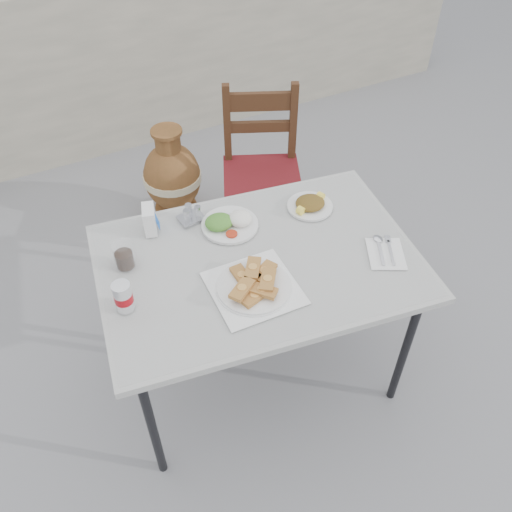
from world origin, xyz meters
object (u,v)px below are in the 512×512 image
cafe_table (258,268)px  salad_rice_plate (229,222)px  napkin_holder (150,220)px  condiment_caddy (191,215)px  terracotta_urn (172,177)px  chair (262,173)px  salad_chopped_plate (310,204)px  pide_plate (254,283)px  cola_glass (124,257)px  soda_can (123,297)px

cafe_table → salad_rice_plate: 0.25m
napkin_holder → condiment_caddy: bearing=12.0°
cafe_table → terracotta_urn: size_ratio=2.20×
cafe_table → chair: (0.47, 0.88, -0.23)m
salad_rice_plate → salad_chopped_plate: (0.38, -0.05, -0.01)m
condiment_caddy → salad_chopped_plate: bearing=-17.7°
napkin_holder → condiment_caddy: size_ratio=1.03×
pide_plate → salad_chopped_plate: (0.45, 0.33, -0.01)m
salad_rice_plate → cola_glass: bearing=-176.5°
cafe_table → chair: chair is taller
soda_can → condiment_caddy: soda_can is taller
pide_plate → cola_glass: size_ratio=2.93×
cafe_table → salad_chopped_plate: bearing=28.0°
cafe_table → salad_chopped_plate: (0.36, 0.19, 0.07)m
chair → terracotta_urn: bearing=153.5°
cafe_table → napkin_holder: (-0.34, 0.37, 0.12)m
cafe_table → salad_rice_plate: bearing=95.1°
salad_chopped_plate → condiment_caddy: size_ratio=1.79×
napkin_holder → condiment_caddy: (0.18, -0.01, -0.03)m
pide_plate → terracotta_urn: bearing=83.7°
cola_glass → napkin_holder: size_ratio=0.96×
salad_rice_plate → soda_can: soda_can is taller
salad_chopped_plate → napkin_holder: size_ratio=1.73×
chair → salad_chopped_plate: bearing=-75.2°
cola_glass → napkin_holder: (0.16, 0.16, 0.01)m
pide_plate → terracotta_urn: size_ratio=0.53×
cola_glass → condiment_caddy: cola_glass is taller
napkin_holder → salad_chopped_plate: bearing=2.1°
pide_plate → condiment_caddy: bearing=97.3°
salad_rice_plate → cafe_table: bearing=-84.9°
pide_plate → condiment_caddy: condiment_caddy is taller
cola_glass → condiment_caddy: bearing=22.8°
cola_glass → chair: bearing=34.5°
salad_chopped_plate → napkin_holder: napkin_holder is taller
napkin_holder → chair: size_ratio=0.12×
napkin_holder → terracotta_urn: 1.20m
condiment_caddy → terracotta_urn: condiment_caddy is taller
salad_rice_plate → condiment_caddy: condiment_caddy is taller
pide_plate → cola_glass: 0.54m
salad_chopped_plate → soda_can: size_ratio=1.65×
condiment_caddy → napkin_holder: bearing=175.6°
terracotta_urn → cafe_table: bearing=-93.1°
napkin_holder → chair: bearing=48.6°
cafe_table → salad_rice_plate: salad_rice_plate is taller
cola_glass → napkin_holder: bearing=44.2°
condiment_caddy → chair: (0.62, 0.52, -0.31)m
pide_plate → salad_rice_plate: bearing=79.7°
soda_can → condiment_caddy: size_ratio=1.08×
cafe_table → soda_can: size_ratio=11.21×
soda_can → napkin_holder: 0.44m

